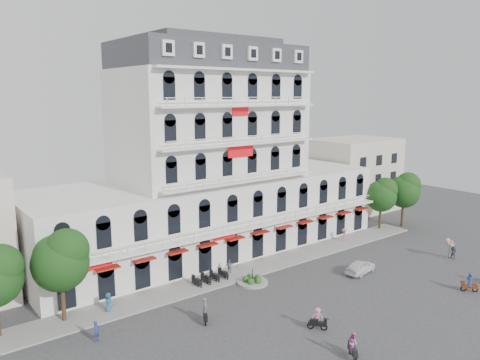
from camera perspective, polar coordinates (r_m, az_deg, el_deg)
name	(u,v)px	position (r m, az deg, el deg)	size (l,w,h in m)	color
ground	(315,295)	(47.35, 9.17, -13.71)	(120.00, 120.00, 0.00)	#38383A
sidewalk	(256,268)	(53.35, 1.99, -10.64)	(53.00, 4.00, 0.16)	gray
main_building	(210,171)	(57.73, -3.65, 1.15)	(45.00, 15.00, 25.80)	silver
flank_building_east	(353,175)	(80.17, 13.58, 0.63)	(14.00, 10.00, 12.00)	beige
traffic_island	(252,281)	(49.36, 1.53, -12.21)	(3.20, 3.20, 1.60)	gray
parked_scooter_row	(210,283)	(49.69, -3.63, -12.39)	(4.40, 1.80, 1.10)	black
tree_west_inner	(61,259)	(42.46, -21.01, -8.93)	(4.76, 4.76, 8.25)	#382314
tree_east_inner	(382,194)	(69.73, 16.89, -1.63)	(4.40, 4.37, 7.57)	#382314
tree_east_outer	(404,189)	(72.38, 19.39, -1.07)	(4.65, 4.65, 8.05)	#382314
parked_car	(360,267)	(53.44, 14.46, -10.20)	(1.71, 4.24, 1.45)	white
rider_west	(205,311)	(41.51, -4.27, -15.65)	(1.07, 1.52, 2.24)	black
rider_southwest	(353,345)	(37.48, 13.63, -18.94)	(1.11, 1.49, 2.09)	black
rider_east	(470,282)	(52.35, 26.22, -11.14)	(1.31, 1.31, 1.99)	#662E12
rider_center	(318,318)	(40.78, 9.43, -16.30)	(1.23, 1.39, 1.96)	black
pedestrian_left	(108,303)	(44.72, -15.75, -14.19)	(0.90, 0.58, 1.84)	#275675
pedestrian_mid	(229,267)	(51.49, -1.32, -10.54)	(0.97, 0.40, 1.66)	#5B5B63
pedestrian_right	(344,235)	(63.41, 12.55, -6.60)	(1.22, 0.70, 1.88)	#BA6280
pedestrian_far	(96,331)	(40.34, -17.09, -17.21)	(0.62, 0.41, 1.70)	navy
balloon_vendor	(452,249)	(61.17, 24.44, -7.64)	(1.36, 1.30, 2.45)	#4E4E55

